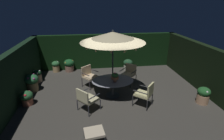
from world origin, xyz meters
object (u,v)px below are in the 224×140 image
(potted_plant_front_corner, at_px, (69,65))
(potted_plant_right_far, at_px, (38,76))
(potted_plant_back_center, at_px, (32,82))
(potted_plant_back_right, at_px, (203,95))
(patio_chair_east, at_px, (89,75))
(potted_plant_back_left, at_px, (27,98))
(patio_dining_table, at_px, (113,83))
(potted_plant_left_near, at_px, (128,64))
(patio_chair_north, at_px, (146,93))
(patio_umbrella, at_px, (113,37))
(patio_chair_southeast, at_px, (86,98))
(potted_plant_left_far, at_px, (56,66))
(patio_chair_northeast, at_px, (129,72))
(centerpiece_planter, at_px, (115,76))
(ottoman_footrest, at_px, (94,133))

(potted_plant_front_corner, distance_m, potted_plant_right_far, 1.93)
(potted_plant_back_center, bearing_deg, potted_plant_front_corner, 57.21)
(potted_plant_front_corner, bearing_deg, potted_plant_back_right, -36.97)
(potted_plant_right_far, distance_m, potted_plant_back_right, 7.63)
(patio_chair_east, distance_m, potted_plant_back_left, 2.80)
(patio_dining_table, height_order, potted_plant_left_near, patio_dining_table)
(patio_dining_table, bearing_deg, potted_plant_front_corner, 123.81)
(patio_dining_table, height_order, patio_chair_north, patio_chair_north)
(potted_plant_front_corner, relative_size, potted_plant_right_far, 1.12)
(patio_umbrella, distance_m, patio_chair_north, 2.47)
(patio_chair_north, distance_m, potted_plant_back_right, 2.38)
(potted_plant_left_near, bearing_deg, patio_chair_southeast, -121.40)
(potted_plant_back_center, xyz_separation_m, potted_plant_front_corner, (1.44, 2.23, -0.05))
(patio_umbrella, bearing_deg, potted_plant_back_center, 165.40)
(patio_umbrella, height_order, potted_plant_left_far, patio_umbrella)
(patio_chair_northeast, distance_m, patio_chair_east, 1.97)
(patio_dining_table, xyz_separation_m, potted_plant_left_near, (1.35, 3.02, -0.30))
(centerpiece_planter, xyz_separation_m, potted_plant_left_near, (1.28, 3.19, -0.66))
(patio_dining_table, relative_size, potted_plant_back_right, 2.57)
(centerpiece_planter, xyz_separation_m, ottoman_footrest, (-0.96, -2.39, -0.66))
(patio_chair_northeast, relative_size, potted_plant_left_far, 1.50)
(patio_chair_north, bearing_deg, ottoman_footrest, -142.06)
(patio_umbrella, distance_m, patio_chair_northeast, 2.48)
(ottoman_footrest, height_order, potted_plant_front_corner, potted_plant_front_corner)
(potted_plant_left_far, bearing_deg, patio_chair_north, -46.08)
(potted_plant_back_right, height_order, potted_plant_back_left, potted_plant_back_right)
(patio_chair_northeast, height_order, potted_plant_back_center, patio_chair_northeast)
(patio_chair_north, xyz_separation_m, potted_plant_back_center, (-4.68, 1.90, -0.14))
(patio_chair_southeast, distance_m, potted_plant_left_near, 4.72)
(patio_umbrella, xyz_separation_m, patio_chair_north, (1.13, -0.98, -1.97))
(patio_umbrella, relative_size, potted_plant_left_far, 4.45)
(potted_plant_left_far, bearing_deg, potted_plant_left_near, -2.11)
(patio_umbrella, height_order, ottoman_footrest, patio_umbrella)
(potted_plant_left_near, bearing_deg, patio_chair_north, -93.22)
(patio_dining_table, bearing_deg, potted_plant_left_far, 132.16)
(potted_plant_left_near, distance_m, potted_plant_back_left, 5.79)
(potted_plant_front_corner, relative_size, potted_plant_back_left, 1.23)
(patio_umbrella, height_order, patio_chair_northeast, patio_umbrella)
(centerpiece_planter, xyz_separation_m, potted_plant_front_corner, (-2.18, 3.32, -0.59))
(potted_plant_front_corner, bearing_deg, patio_chair_northeast, -33.35)
(potted_plant_back_right, bearing_deg, patio_chair_north, 177.99)
(centerpiece_planter, relative_size, potted_plant_back_left, 0.71)
(patio_chair_north, relative_size, potted_plant_right_far, 1.56)
(patio_chair_north, xyz_separation_m, potted_plant_back_right, (2.37, -0.08, -0.23))
(patio_dining_table, distance_m, patio_umbrella, 1.94)
(patio_chair_northeast, height_order, patio_chair_southeast, patio_chair_northeast)
(patio_chair_southeast, height_order, potted_plant_left_far, patio_chair_southeast)
(centerpiece_planter, height_order, potted_plant_right_far, centerpiece_planter)
(centerpiece_planter, xyz_separation_m, potted_plant_right_far, (-3.62, 2.04, -0.64))
(potted_plant_front_corner, bearing_deg, ottoman_footrest, -77.97)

